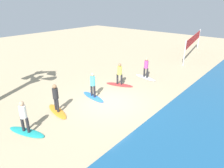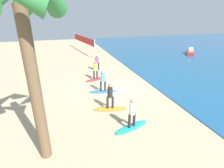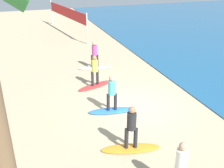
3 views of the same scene
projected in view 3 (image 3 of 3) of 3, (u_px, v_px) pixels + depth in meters
The scene contains 11 objects.
ground_plane at pixel (136, 105), 12.21m from camera, with size 60.00×60.00×0.00m, color tan.
surfboard_white at pixel (95, 68), 16.53m from camera, with size 2.10×0.56×0.09m, color white.
surfer_white at pixel (95, 53), 16.11m from camera, with size 0.32×0.45×1.64m.
surfboard_red at pixel (95, 86), 14.09m from camera, with size 2.10×0.56×0.09m, color red.
surfer_red at pixel (95, 68), 13.68m from camera, with size 0.32×0.44×1.64m.
surfboard_blue at pixel (112, 111), 11.69m from camera, with size 2.10×0.56×0.09m, color blue.
surfer_blue at pixel (112, 91), 11.28m from camera, with size 0.32×0.46×1.64m.
surfboard_orange at pixel (131, 148), 9.30m from camera, with size 2.10×0.56×0.09m, color orange.
surfer_orange at pixel (131, 125), 8.89m from camera, with size 0.32×0.45×1.64m.
surfer_teal at pixel (181, 163), 7.16m from camera, with size 0.32×0.44×1.64m.
volleyball_net at pixel (67, 14), 24.38m from camera, with size 8.95×1.76×2.50m.
Camera 3 is at (9.73, -4.56, 5.99)m, focal length 42.23 mm.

